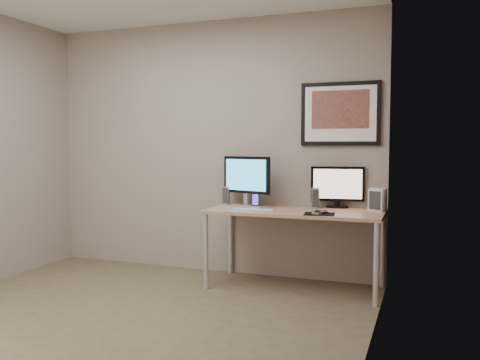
# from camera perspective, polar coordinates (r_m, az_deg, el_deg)

# --- Properties ---
(floor) EXTENTS (3.60, 3.60, 0.00)m
(floor) POSITION_cam_1_polar(r_m,az_deg,el_deg) (4.05, -13.31, -15.28)
(floor) COLOR brown
(floor) RESTS_ON ground
(room) EXTENTS (3.60, 3.60, 3.60)m
(room) POSITION_cam_1_polar(r_m,az_deg,el_deg) (4.22, -10.26, 8.20)
(room) COLOR white
(room) RESTS_ON ground
(desk) EXTENTS (1.60, 0.70, 0.73)m
(desk) POSITION_cam_1_polar(r_m,az_deg,el_deg) (4.71, 6.18, -4.14)
(desk) COLOR #8C6544
(desk) RESTS_ON floor
(framed_art) EXTENTS (0.75, 0.04, 0.60)m
(framed_art) POSITION_cam_1_polar(r_m,az_deg,el_deg) (4.93, 11.20, 7.32)
(framed_art) COLOR black
(framed_art) RESTS_ON room
(monitor_large) EXTENTS (0.52, 0.23, 0.48)m
(monitor_large) POSITION_cam_1_polar(r_m,az_deg,el_deg) (4.97, 0.74, 0.17)
(monitor_large) COLOR #B0B0B5
(monitor_large) RESTS_ON desk
(monitor_tv) EXTENTS (0.50, 0.15, 0.39)m
(monitor_tv) POSITION_cam_1_polar(r_m,az_deg,el_deg) (4.89, 10.89, -0.65)
(monitor_tv) COLOR black
(monitor_tv) RESTS_ON desk
(speaker_left) EXTENTS (0.07, 0.07, 0.18)m
(speaker_left) POSITION_cam_1_polar(r_m,az_deg,el_deg) (5.10, -1.54, -1.74)
(speaker_left) COLOR #B0B0B5
(speaker_left) RESTS_ON desk
(speaker_right) EXTENTS (0.10, 0.10, 0.20)m
(speaker_right) POSITION_cam_1_polar(r_m,az_deg,el_deg) (4.82, 8.45, -2.02)
(speaker_right) COLOR #B0B0B5
(speaker_right) RESTS_ON desk
(phone_dock) EXTENTS (0.09, 0.09, 0.15)m
(phone_dock) POSITION_cam_1_polar(r_m,az_deg,el_deg) (4.79, 1.73, -2.32)
(phone_dock) COLOR black
(phone_dock) RESTS_ON desk
(keyboard) EXTENTS (0.39, 0.15, 0.01)m
(keyboard) POSITION_cam_1_polar(r_m,az_deg,el_deg) (4.63, 1.51, -3.36)
(keyboard) COLOR silver
(keyboard) RESTS_ON desk
(mousepad) EXTENTS (0.29, 0.26, 0.00)m
(mousepad) POSITION_cam_1_polar(r_m,az_deg,el_deg) (4.44, 8.90, -3.79)
(mousepad) COLOR black
(mousepad) RESTS_ON desk
(mouse) EXTENTS (0.08, 0.11, 0.03)m
(mouse) POSITION_cam_1_polar(r_m,az_deg,el_deg) (4.43, 8.71, -3.55)
(mouse) COLOR black
(mouse) RESTS_ON mousepad
(remote) EXTENTS (0.09, 0.17, 0.02)m
(remote) POSITION_cam_1_polar(r_m,az_deg,el_deg) (4.54, 9.49, -3.51)
(remote) COLOR black
(remote) RESTS_ON desk
(fan_unit) EXTENTS (0.16, 0.14, 0.21)m
(fan_unit) POSITION_cam_1_polar(r_m,az_deg,el_deg) (4.72, 15.18, -2.17)
(fan_unit) COLOR silver
(fan_unit) RESTS_ON desk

